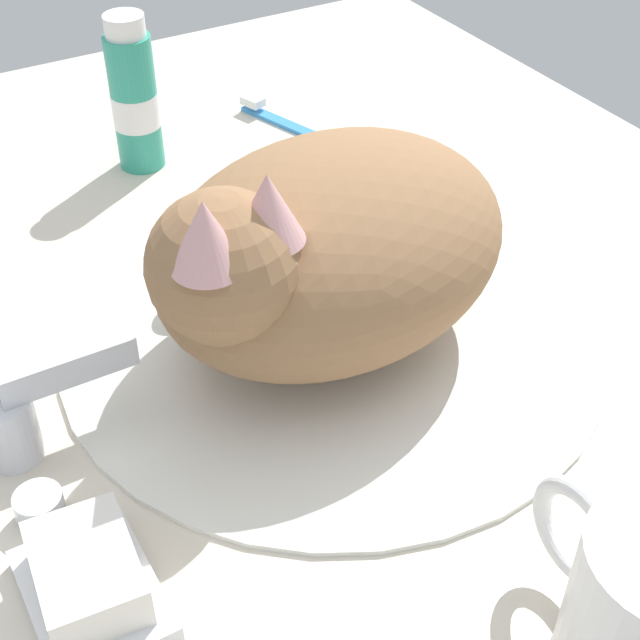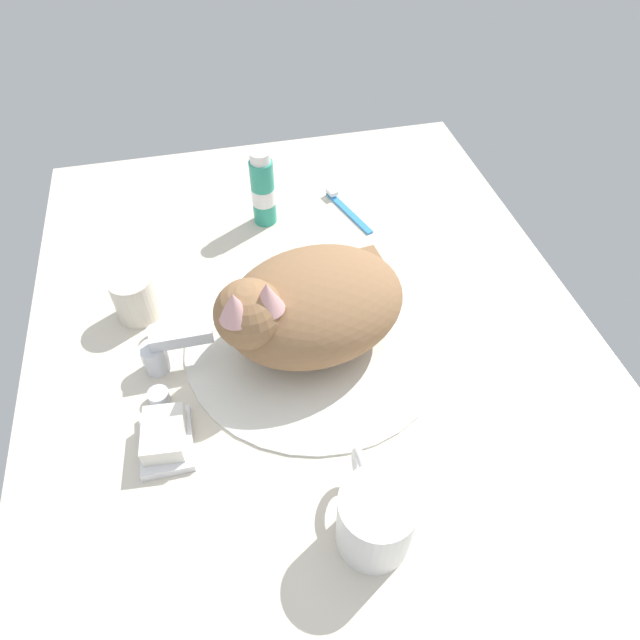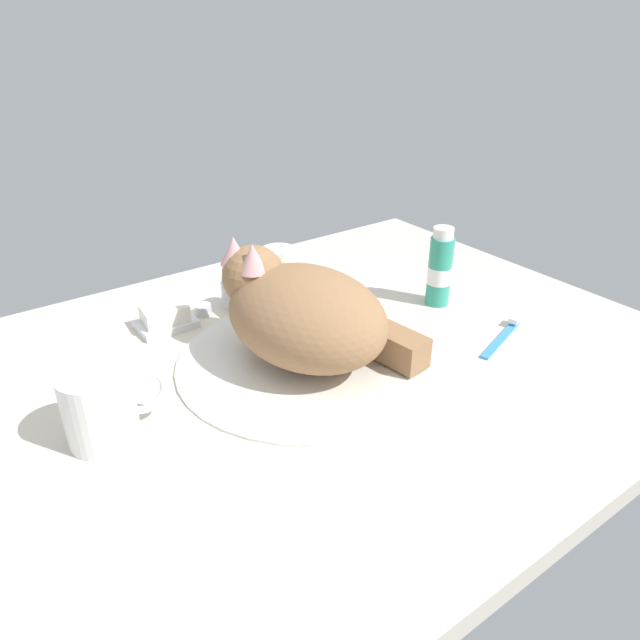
{
  "view_description": "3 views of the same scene",
  "coord_description": "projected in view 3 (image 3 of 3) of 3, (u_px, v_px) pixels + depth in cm",
  "views": [
    {
      "loc": [
        -42.89,
        25.75,
        42.23
      ],
      "look_at": [
        -2.66,
        2.53,
        4.33
      ],
      "focal_mm": 52.25,
      "sensor_mm": 36.0,
      "label": 1
    },
    {
      "loc": [
        -50.76,
        10.95,
        62.71
      ],
      "look_at": [
        -2.95,
        -0.04,
        7.66
      ],
      "focal_mm": 31.27,
      "sensor_mm": 36.0,
      "label": 2
    },
    {
      "loc": [
        -41.15,
        -60.04,
        45.79
      ],
      "look_at": [
        2.79,
        0.6,
        5.77
      ],
      "focal_mm": 33.07,
      "sensor_mm": 36.0,
      "label": 3
    }
  ],
  "objects": [
    {
      "name": "rinse_cup",
      "position": [
        279.0,
        267.0,
        1.07
      ],
      "size": [
        6.24,
        6.24,
        7.26
      ],
      "color": "silver",
      "rests_on": "ground_plane"
    },
    {
      "name": "ground_plane",
      "position": [
        307.0,
        370.0,
        0.86
      ],
      "size": [
        110.0,
        82.5,
        3.0
      ],
      "primitive_type": "cube",
      "color": "beige"
    },
    {
      "name": "soap_dish",
      "position": [
        166.0,
        324.0,
        0.95
      ],
      "size": [
        9.0,
        6.4,
        1.2
      ],
      "primitive_type": "cube",
      "color": "white",
      "rests_on": "ground_plane"
    },
    {
      "name": "toothpaste_bottle",
      "position": [
        440.0,
        269.0,
        1.0
      ],
      "size": [
        4.11,
        4.11,
        13.75
      ],
      "color": "teal",
      "rests_on": "ground_plane"
    },
    {
      "name": "cat",
      "position": [
        302.0,
        312.0,
        0.83
      ],
      "size": [
        24.28,
        28.38,
        16.36
      ],
      "color": "#936B47",
      "rests_on": "sink_basin"
    },
    {
      "name": "soap_bar",
      "position": [
        165.0,
        313.0,
        0.94
      ],
      "size": [
        7.34,
        5.58,
        2.7
      ],
      "primitive_type": "cube",
      "rotation": [
        0.0,
        0.0,
        -0.09
      ],
      "color": "white",
      "rests_on": "soap_dish"
    },
    {
      "name": "faucet",
      "position": [
        235.0,
        293.0,
        1.0
      ],
      "size": [
        13.91,
        10.1,
        6.49
      ],
      "color": "silver",
      "rests_on": "ground_plane"
    },
    {
      "name": "sink_basin",
      "position": [
        307.0,
        360.0,
        0.86
      ],
      "size": [
        37.75,
        37.75,
        0.77
      ],
      "primitive_type": "cylinder",
      "color": "silver",
      "rests_on": "ground_plane"
    },
    {
      "name": "coffee_mug",
      "position": [
        101.0,
        405.0,
        0.69
      ],
      "size": [
        12.61,
        8.32,
        9.25
      ],
      "color": "white",
      "rests_on": "ground_plane"
    },
    {
      "name": "toothbrush",
      "position": [
        503.0,
        335.0,
        0.92
      ],
      "size": [
        13.51,
        5.61,
        1.6
      ],
      "color": "#388CD8",
      "rests_on": "ground_plane"
    }
  ]
}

